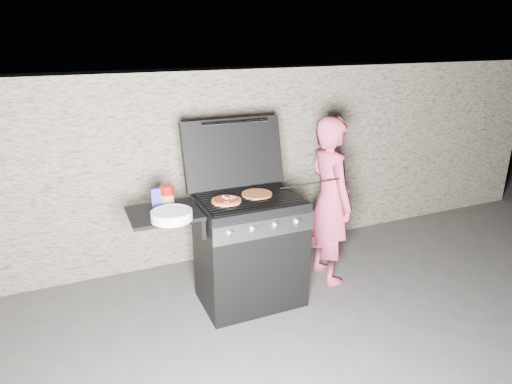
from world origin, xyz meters
name	(u,v)px	position (x,y,z in m)	size (l,w,h in m)	color
ground	(251,299)	(0.00, 0.00, 0.00)	(50.00, 50.00, 0.00)	#3D3D3D
stone_wall	(209,164)	(0.00, 1.05, 0.90)	(8.00, 0.35, 1.80)	tan
gas_grill	(221,256)	(-0.25, 0.00, 0.46)	(1.34, 0.79, 0.91)	black
pizza_topped	(226,200)	(-0.20, -0.01, 0.92)	(0.22, 0.22, 0.03)	gold
pizza_plain	(257,194)	(0.07, 0.04, 0.92)	(0.24, 0.24, 0.01)	orange
sauce_jar	(167,196)	(-0.62, 0.11, 0.98)	(0.10, 0.10, 0.16)	#A60906
blue_carton	(156,198)	(-0.70, 0.11, 0.97)	(0.07, 0.04, 0.14)	#28349B
plate_stack	(172,215)	(-0.65, -0.17, 0.94)	(0.28, 0.28, 0.07)	white
person	(330,201)	(0.78, 0.08, 0.74)	(0.54, 0.35, 1.48)	#BF3F5B
tongs	(310,183)	(0.53, 0.00, 0.96)	(0.01, 0.01, 0.49)	black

